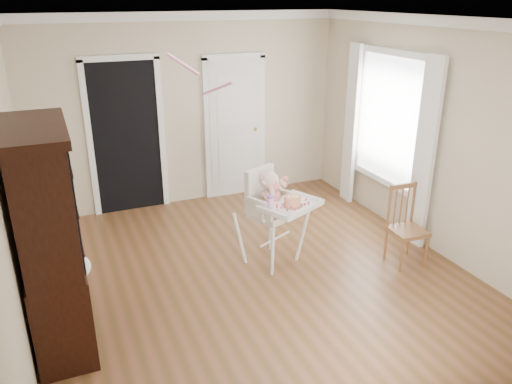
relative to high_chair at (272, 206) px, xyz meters
name	(u,v)px	position (x,y,z in m)	size (l,w,h in m)	color
floor	(257,279)	(-0.30, -0.29, -0.70)	(5.00, 5.00, 0.00)	brown
ceiling	(257,19)	(-0.30, -0.29, 2.00)	(5.00, 5.00, 0.00)	white
wall_back	(188,112)	(-0.30, 2.21, 0.65)	(4.50, 4.50, 0.00)	beige
wall_left	(10,195)	(-2.55, -0.29, 0.65)	(5.00, 5.00, 0.00)	beige
wall_right	(435,138)	(1.95, -0.29, 0.65)	(5.00, 5.00, 0.00)	beige
crown_molding	(257,26)	(-0.30, -0.29, 1.94)	(4.50, 5.00, 0.12)	white
doorway	(126,135)	(-1.20, 2.20, 0.40)	(1.06, 0.05, 2.22)	black
closet_door	(235,129)	(0.40, 2.19, 0.32)	(0.96, 0.09, 2.13)	white
window_right	(387,128)	(1.87, 0.51, 0.58)	(0.13, 1.84, 2.30)	white
high_chair	(272,206)	(0.00, 0.00, 0.00)	(0.92, 1.00, 1.14)	white
baby	(270,193)	(-0.01, 0.03, 0.15)	(0.37, 0.27, 0.48)	beige
cake	(292,201)	(0.12, -0.26, 0.14)	(0.23, 0.23, 0.11)	silver
sippy_cup	(271,201)	(-0.12, -0.22, 0.16)	(0.07, 0.07, 0.18)	#FD9BE0
china_cabinet	(51,241)	(-2.29, -0.55, 0.29)	(0.52, 1.17, 1.98)	black
dining_chair	(406,228)	(1.42, -0.59, -0.28)	(0.40, 0.40, 0.92)	brown
streamer	(183,64)	(-1.00, -0.25, 1.63)	(0.03, 0.50, 0.02)	pink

